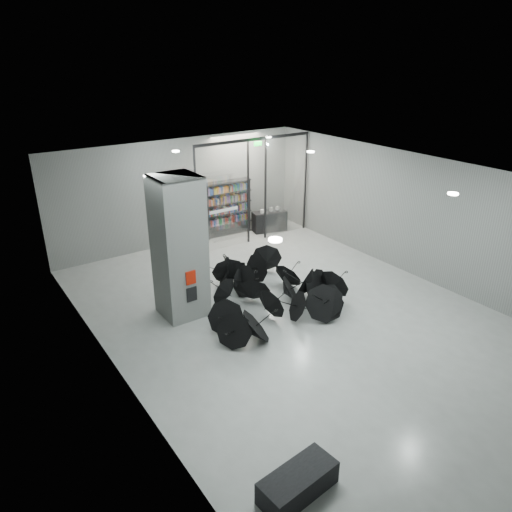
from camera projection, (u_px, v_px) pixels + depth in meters
room at (298, 221)px, 12.47m from camera, size 14.00×14.02×4.01m
column at (179, 248)px, 13.01m from camera, size 1.20×1.20×4.00m
fire_cabinet at (191, 278)px, 12.80m from camera, size 0.28×0.04×0.38m
info_panel at (192, 294)px, 13.00m from camera, size 0.30×0.03×0.42m
exit_sign at (258, 144)px, 17.33m from camera, size 0.30×0.06×0.15m
glass_partition at (255, 187)px, 18.13m from camera, size 5.06×0.08×4.00m
bench at (298, 483)px, 8.10m from camera, size 1.46×0.74×0.45m
bookshelf at (227, 208)px, 19.26m from camera, size 2.02×0.56×2.20m
shop_counter at (269, 221)px, 19.84m from camera, size 1.48×0.86×0.83m
umbrella_cluster at (272, 294)px, 14.16m from camera, size 4.87×4.68×1.34m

